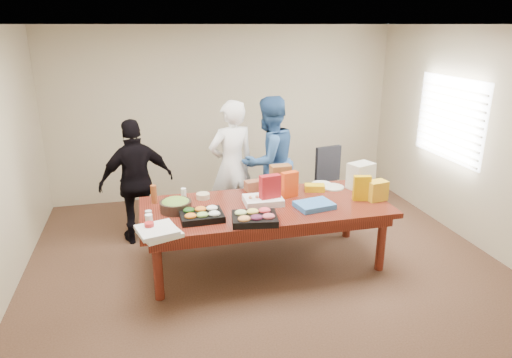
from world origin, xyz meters
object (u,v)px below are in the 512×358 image
object	(u,v)px
conference_table	(265,235)
person_center	(232,166)
person_right	(269,161)
sheet_cake	(263,200)
salad_bowl	(176,206)
office_chair	(332,185)

from	to	relation	value
conference_table	person_center	xyz separation A→B (m)	(-0.17, 1.12, 0.52)
conference_table	person_right	size ratio (longest dim) A/B	1.55
person_right	sheet_cake	xyz separation A→B (m)	(-0.38, -1.13, -0.11)
conference_table	person_right	distance (m)	1.34
conference_table	salad_bowl	bearing A→B (deg)	176.18
person_center	person_right	bearing A→B (deg)	172.13
person_center	salad_bowl	size ratio (longest dim) A/B	5.09
conference_table	office_chair	world-z (taller)	office_chair
person_center	salad_bowl	world-z (taller)	person_center
person_center	person_right	world-z (taller)	person_right
salad_bowl	conference_table	bearing A→B (deg)	-3.82
office_chair	salad_bowl	distance (m)	2.58
conference_table	sheet_cake	bearing A→B (deg)	105.75
person_right	person_center	bearing A→B (deg)	-18.89
person_right	conference_table	bearing A→B (deg)	47.05
person_right	salad_bowl	distance (m)	1.77
sheet_cake	person_right	bearing A→B (deg)	72.85
person_center	sheet_cake	size ratio (longest dim) A/B	4.13
conference_table	salad_bowl	world-z (taller)	salad_bowl
office_chair	person_center	bearing A→B (deg)	170.15
office_chair	sheet_cake	size ratio (longest dim) A/B	2.25
sheet_cake	person_center	bearing A→B (deg)	99.72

